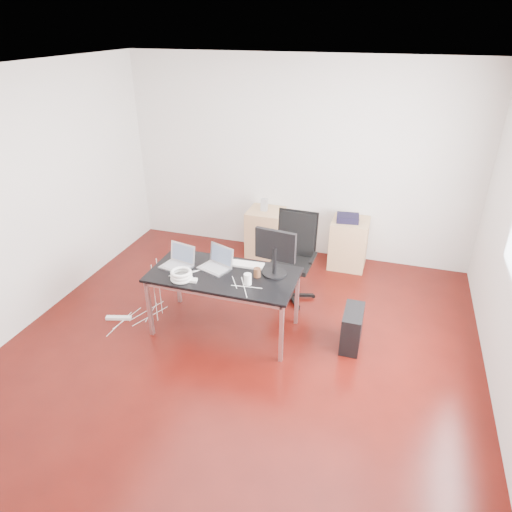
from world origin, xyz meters
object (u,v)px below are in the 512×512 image
(filing_cabinet_right, at_px, (349,243))
(filing_cabinet_left, at_px, (265,232))
(office_chair, at_px, (293,253))
(desk, at_px, (224,278))
(pc_tower, at_px, (352,328))

(filing_cabinet_right, bearing_deg, filing_cabinet_left, 180.00)
(filing_cabinet_right, bearing_deg, office_chair, -119.64)
(office_chair, relative_size, filing_cabinet_left, 1.54)
(desk, xyz_separation_m, pc_tower, (1.41, 0.14, -0.46))
(desk, height_order, filing_cabinet_right, desk)
(desk, height_order, pc_tower, desk)
(pc_tower, bearing_deg, desk, -174.71)
(filing_cabinet_right, bearing_deg, pc_tower, -81.17)
(filing_cabinet_left, height_order, pc_tower, filing_cabinet_left)
(office_chair, relative_size, pc_tower, 2.40)
(desk, distance_m, office_chair, 1.10)
(office_chair, bearing_deg, filing_cabinet_right, 62.38)
(filing_cabinet_right, distance_m, pc_tower, 1.85)
(filing_cabinet_right, bearing_deg, desk, -119.96)
(filing_cabinet_left, height_order, filing_cabinet_right, same)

